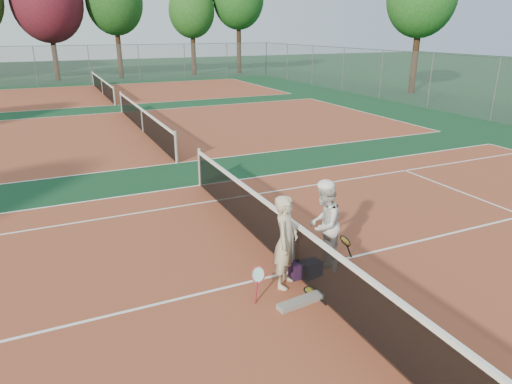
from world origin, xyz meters
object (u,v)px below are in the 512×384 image
Objects in this scene: player_a at (286,242)px; racket_spare at (311,291)px; racket_black_held at (345,248)px; player_b at (324,225)px; water_bottle at (335,264)px; racket_red at (258,283)px; net_main at (293,247)px; sports_bag_navy at (311,269)px; sports_bag_purple at (300,270)px.

player_a is 2.80× the size of racket_spare.
player_b is at bearing -23.79° from racket_black_held.
water_bottle is at bearing 57.89° from player_b.
racket_spare is at bearing -63.75° from racket_red.
net_main is 0.51m from sports_bag_navy.
player_b reaches higher than racket_spare.
racket_red is at bearing 148.72° from player_a.
water_bottle is (0.69, -0.11, 0.01)m from sports_bag_purple.
racket_black_held is 0.51m from water_bottle.
player_a is 1.27m from water_bottle.
player_a reaches higher than water_bottle.
net_main is 1.10m from racket_red.
sports_bag_purple is 0.70m from water_bottle.
sports_bag_purple is at bearing -5.19° from racket_black_held.
player_a is at bearing -162.13° from sports_bag_purple.
net_main reaches higher than racket_black_held.
sports_bag_purple is at bearing 170.73° from water_bottle.
racket_black_held is at bearing -35.89° from player_a.
player_a is 0.80m from sports_bag_purple.
racket_spare is 1.69× the size of sports_bag_purple.
racket_red is 2.13m from racket_black_held.
water_bottle reaches higher than sports_bag_navy.
player_b is at bearing -30.96° from racket_red.
net_main is 19.74× the size of racket_red.
racket_spare is 0.87m from water_bottle.
player_a is at bearing -174.17° from sports_bag_navy.
racket_spare is at bearing -93.72° from net_main.
water_bottle is (0.76, 0.41, 0.14)m from racket_spare.
water_bottle is (0.05, -0.36, -0.67)m from player_b.
player_a reaches higher than sports_bag_purple.
racket_spare is at bearing -120.63° from sports_bag_navy.
racket_spare is 1.62× the size of sports_bag_navy.
player_b is at bearing 3.33° from net_main.
racket_red is (-0.60, -0.17, -0.56)m from player_a.
player_b is 5.47× the size of water_bottle.
racket_red reaches higher than water_bottle.
racket_spare is (0.30, -0.40, -0.83)m from player_a.
player_a is 0.97m from racket_spare.
player_b is 0.86m from sports_bag_navy.
player_a is 1.61m from racket_black_held.
player_b reaches higher than sports_bag_purple.
racket_red is 1.03m from sports_bag_purple.
player_a is 1.08m from player_b.
racket_red is 1.02× the size of racket_black_held.
net_main is at bearing 155.59° from water_bottle.
player_b is 4.61× the size of sports_bag_purple.
racket_black_held is 1.48× the size of sports_bag_navy.
net_main is at bearing -21.61° from racket_red.
player_a reaches higher than racket_red.
racket_black_held is 1.82× the size of water_bottle.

